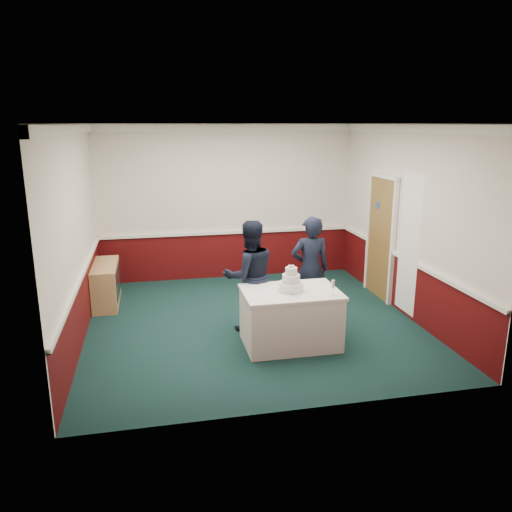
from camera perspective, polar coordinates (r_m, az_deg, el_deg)
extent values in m
plane|color=#122C2B|center=(7.84, -0.39, -7.62)|extent=(5.00, 5.00, 0.00)
cube|color=silver|center=(9.80, -3.31, 6.03)|extent=(5.00, 0.05, 3.00)
cube|color=silver|center=(7.33, -19.74, 2.18)|extent=(0.05, 5.00, 3.00)
cube|color=silver|center=(8.25, 16.73, 3.76)|extent=(0.05, 5.00, 3.00)
cube|color=white|center=(7.25, -0.43, 14.67)|extent=(5.00, 5.00, 0.05)
cube|color=#48090B|center=(10.02, -3.23, 0.09)|extent=(5.00, 0.02, 0.90)
cube|color=white|center=(9.90, -3.26, 2.71)|extent=(4.98, 0.05, 0.06)
cube|color=white|center=(9.67, -3.43, 14.42)|extent=(5.00, 0.08, 0.12)
cube|color=olive|center=(9.03, 14.08, 1.94)|extent=(0.05, 0.90, 2.10)
cube|color=#234799|center=(9.04, 13.72, 5.66)|extent=(0.01, 0.12, 0.12)
cube|color=white|center=(8.07, 17.06, 1.31)|extent=(0.02, 0.60, 2.20)
cube|color=tan|center=(8.91, -16.76, -3.08)|extent=(0.40, 1.20, 0.70)
cube|color=black|center=(8.88, -15.46, -2.71)|extent=(0.01, 1.00, 0.50)
cube|color=white|center=(6.99, 3.95, -7.16)|extent=(1.28, 0.88, 0.76)
cube|color=white|center=(6.86, 4.00, -4.14)|extent=(1.32, 0.92, 0.04)
cylinder|color=white|center=(6.83, 4.02, -3.50)|extent=(0.34, 0.34, 0.12)
cylinder|color=silver|center=(6.85, 4.01, -3.87)|extent=(0.35, 0.35, 0.03)
cylinder|color=white|center=(6.80, 4.03, -2.58)|extent=(0.24, 0.24, 0.11)
cylinder|color=silver|center=(6.81, 4.03, -2.93)|extent=(0.25, 0.25, 0.02)
cylinder|color=white|center=(6.77, 4.05, -1.73)|extent=(0.16, 0.16, 0.10)
cylinder|color=silver|center=(6.78, 4.04, -2.05)|extent=(0.17, 0.17, 0.02)
sphere|color=#EDE5C9|center=(6.75, 4.06, -1.19)|extent=(0.03, 0.03, 0.03)
sphere|color=#EDE5C9|center=(6.77, 4.25, -1.14)|extent=(0.03, 0.03, 0.03)
sphere|color=#EDE5C9|center=(6.77, 3.84, -1.14)|extent=(0.03, 0.03, 0.03)
sphere|color=#EDE5C9|center=(6.73, 4.26, -1.23)|extent=(0.03, 0.03, 0.03)
sphere|color=#EDE5C9|center=(6.73, 3.88, -1.23)|extent=(0.03, 0.03, 0.03)
cube|color=silver|center=(6.66, 4.23, -4.52)|extent=(0.10, 0.21, 0.00)
cylinder|color=silver|center=(6.75, 8.76, -4.38)|extent=(0.05, 0.05, 0.01)
cylinder|color=silver|center=(6.74, 8.77, -4.01)|extent=(0.01, 0.01, 0.09)
cylinder|color=silver|center=(6.70, 8.81, -3.20)|extent=(0.04, 0.04, 0.11)
imported|color=black|center=(7.35, -0.73, -2.28)|extent=(0.88, 0.72, 1.67)
imported|color=black|center=(7.74, 6.20, -1.51)|extent=(0.62, 0.42, 1.66)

